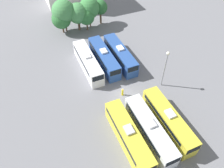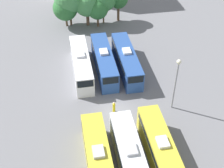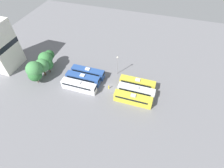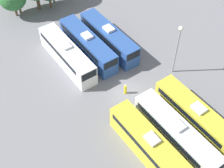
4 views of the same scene
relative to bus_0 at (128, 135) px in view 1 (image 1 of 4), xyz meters
The scene contains 15 objects.
ground_plane 9.88m from the bus_0, 69.03° to the left, with size 120.26×120.26×0.00m, color slate.
bus_0 is the anchor object (origin of this frame).
bus_1 3.44m from the bus_0, ahead, with size 2.56×11.91×3.51m.
bus_2 6.98m from the bus_0, ahead, with size 2.56×11.91×3.51m.
bus_3 18.30m from the bus_0, 89.96° to the left, with size 2.56×11.91×3.51m.
bus_4 18.74m from the bus_0, 79.13° to the left, with size 2.56×11.91×3.51m.
bus_5 19.29m from the bus_0, 68.75° to the left, with size 2.56×11.91×3.51m.
worker_person 9.55m from the bus_0, 69.47° to the left, with size 0.36×0.36×1.65m.
light_pole 14.38m from the bus_0, 36.52° to the left, with size 0.60×0.60×7.85m.
tree_0 33.66m from the bus_0, 92.09° to the left, with size 4.61×4.61×5.92m.
tree_1 34.05m from the bus_0, 90.64° to the left, with size 5.47×5.47×8.03m.
tree_2 33.45m from the bus_0, 85.16° to the left, with size 4.94×4.94×6.93m.
tree_3 32.71m from the bus_0, 81.84° to the left, with size 3.99×3.99×5.63m.
tree_4 34.27m from the bus_0, 80.05° to the left, with size 5.00×5.00×7.50m.
tree_5 35.17m from the bus_0, 75.33° to the left, with size 3.61×3.61×6.29m.
Camera 1 is at (-12.41, -23.73, 29.99)m, focal length 35.00 mm.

